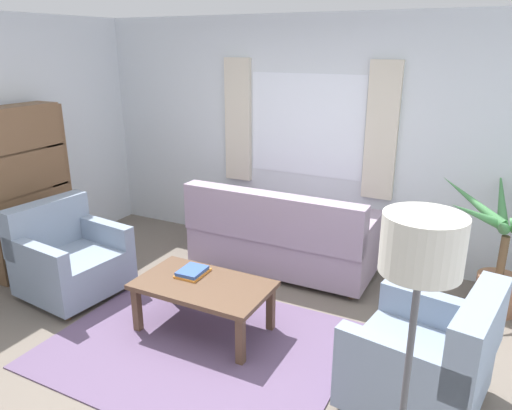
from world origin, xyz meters
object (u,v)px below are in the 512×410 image
object	(u,v)px
couch	(280,238)
potted_plant	(502,255)
armchair_left	(69,258)
book_stack_on_table	(192,272)
armchair_right	(427,360)
coffee_table	(203,289)
standing_lamp	(418,282)
bookshelf	(31,197)

from	to	relation	value
couch	potted_plant	size ratio (longest dim) A/B	1.49
armchair_left	book_stack_on_table	world-z (taller)	armchair_left
armchair_left	armchair_right	bearing A→B (deg)	-85.20
book_stack_on_table	potted_plant	xyz separation A→B (m)	(2.32, 1.39, 0.08)
armchair_left	couch	bearing A→B (deg)	-43.81
armchair_left	potted_plant	world-z (taller)	potted_plant
couch	armchair_left	xyz separation A→B (m)	(-1.60, -1.35, -0.01)
coffee_table	couch	bearing A→B (deg)	85.94
couch	standing_lamp	xyz separation A→B (m)	(1.69, -2.44, 1.02)
coffee_table	potted_plant	world-z (taller)	potted_plant
potted_plant	standing_lamp	xyz separation A→B (m)	(-0.37, -2.60, 0.85)
coffee_table	potted_plant	xyz separation A→B (m)	(2.15, 1.48, 0.16)
armchair_left	coffee_table	xyz separation A→B (m)	(1.50, 0.03, 0.03)
coffee_table	bookshelf	size ratio (longest dim) A/B	0.64
potted_plant	standing_lamp	distance (m)	2.76
book_stack_on_table	bookshelf	size ratio (longest dim) A/B	0.16
armchair_left	coffee_table	distance (m)	1.50
armchair_right	armchair_left	bearing A→B (deg)	-82.16
couch	armchair_left	size ratio (longest dim) A/B	2.06
coffee_table	potted_plant	size ratio (longest dim) A/B	0.86
coffee_table	standing_lamp	bearing A→B (deg)	-32.11
bookshelf	book_stack_on_table	bearing A→B (deg)	86.05
standing_lamp	armchair_right	bearing A→B (deg)	90.33
couch	armchair_left	world-z (taller)	couch
potted_plant	book_stack_on_table	bearing A→B (deg)	-149.06
bookshelf	couch	bearing A→B (deg)	114.63
couch	potted_plant	world-z (taller)	potted_plant
armchair_left	armchair_right	size ratio (longest dim) A/B	0.96
armchair_left	armchair_right	xyz separation A→B (m)	(3.28, -0.07, 0.00)
armchair_right	potted_plant	distance (m)	1.63
book_stack_on_table	standing_lamp	size ratio (longest dim) A/B	0.17
coffee_table	armchair_right	bearing A→B (deg)	-3.12
coffee_table	book_stack_on_table	bearing A→B (deg)	150.61
couch	bookshelf	xyz separation A→B (m)	(-2.36, -1.08, 0.41)
standing_lamp	potted_plant	bearing A→B (deg)	81.98
armchair_right	book_stack_on_table	xyz separation A→B (m)	(-1.94, 0.19, 0.11)
armchair_left	potted_plant	bearing A→B (deg)	-61.55
armchair_left	bookshelf	bearing A→B (deg)	76.78
armchair_right	standing_lamp	bearing A→B (deg)	9.38
book_stack_on_table	potted_plant	size ratio (longest dim) A/B	0.22
armchair_right	potted_plant	bearing A→B (deg)	175.78
bookshelf	standing_lamp	size ratio (longest dim) A/B	1.03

